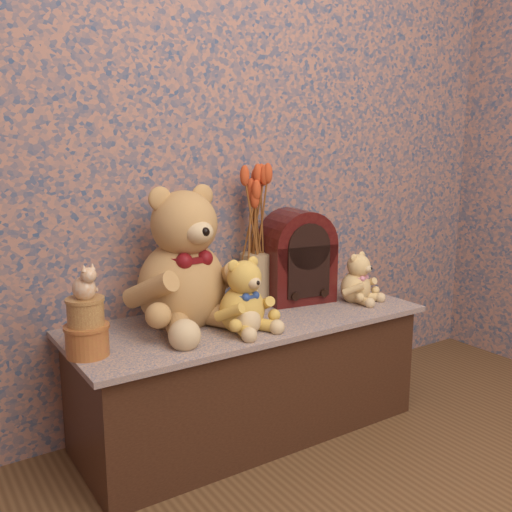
{
  "coord_description": "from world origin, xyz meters",
  "views": [
    {
      "loc": [
        -1.08,
        -0.45,
        1.09
      ],
      "look_at": [
        0.0,
        1.2,
        0.69
      ],
      "focal_mm": 40.09,
      "sensor_mm": 36.0,
      "label": 1
    }
  ],
  "objects_px": {
    "cathedral_radio": "(297,255)",
    "biscuit_tin_lower": "(87,341)",
    "teddy_medium": "(242,291)",
    "cat_figurine": "(84,281)",
    "ceramic_vase": "(255,278)",
    "teddy_small": "(356,275)",
    "teddy_large": "(181,251)"
  },
  "relations": [
    {
      "from": "biscuit_tin_lower",
      "to": "cat_figurine",
      "type": "bearing_deg",
      "value": 0.0
    },
    {
      "from": "teddy_small",
      "to": "cat_figurine",
      "type": "relative_size",
      "value": 1.93
    },
    {
      "from": "cathedral_radio",
      "to": "ceramic_vase",
      "type": "bearing_deg",
      "value": 172.81
    },
    {
      "from": "biscuit_tin_lower",
      "to": "teddy_large",
      "type": "bearing_deg",
      "value": 17.72
    },
    {
      "from": "cathedral_radio",
      "to": "biscuit_tin_lower",
      "type": "xyz_separation_m",
      "value": [
        -0.9,
        -0.15,
        -0.14
      ]
    },
    {
      "from": "teddy_small",
      "to": "cat_figurine",
      "type": "xyz_separation_m",
      "value": [
        -1.09,
        -0.0,
        0.13
      ]
    },
    {
      "from": "teddy_large",
      "to": "cathedral_radio",
      "type": "relative_size",
      "value": 1.42
    },
    {
      "from": "teddy_large",
      "to": "cat_figurine",
      "type": "distance_m",
      "value": 0.4
    },
    {
      "from": "ceramic_vase",
      "to": "cathedral_radio",
      "type": "bearing_deg",
      "value": -15.98
    },
    {
      "from": "ceramic_vase",
      "to": "cat_figurine",
      "type": "xyz_separation_m",
      "value": [
        -0.74,
        -0.2,
        0.13
      ]
    },
    {
      "from": "teddy_medium",
      "to": "ceramic_vase",
      "type": "relative_size",
      "value": 1.33
    },
    {
      "from": "ceramic_vase",
      "to": "biscuit_tin_lower",
      "type": "height_order",
      "value": "ceramic_vase"
    },
    {
      "from": "teddy_small",
      "to": "biscuit_tin_lower",
      "type": "relative_size",
      "value": 1.67
    },
    {
      "from": "teddy_medium",
      "to": "cathedral_radio",
      "type": "distance_m",
      "value": 0.43
    },
    {
      "from": "teddy_large",
      "to": "ceramic_vase",
      "type": "xyz_separation_m",
      "value": [
        0.36,
        0.08,
        -0.16
      ]
    },
    {
      "from": "teddy_small",
      "to": "cathedral_radio",
      "type": "bearing_deg",
      "value": 122.82
    },
    {
      "from": "teddy_small",
      "to": "cathedral_radio",
      "type": "relative_size",
      "value": 0.58
    },
    {
      "from": "teddy_small",
      "to": "ceramic_vase",
      "type": "distance_m",
      "value": 0.41
    },
    {
      "from": "cathedral_radio",
      "to": "cat_figurine",
      "type": "relative_size",
      "value": 3.32
    },
    {
      "from": "teddy_small",
      "to": "cathedral_radio",
      "type": "distance_m",
      "value": 0.25
    },
    {
      "from": "biscuit_tin_lower",
      "to": "cat_figurine",
      "type": "distance_m",
      "value": 0.19
    },
    {
      "from": "biscuit_tin_lower",
      "to": "cathedral_radio",
      "type": "bearing_deg",
      "value": 9.31
    },
    {
      "from": "cathedral_radio",
      "to": "biscuit_tin_lower",
      "type": "relative_size",
      "value": 2.88
    },
    {
      "from": "teddy_medium",
      "to": "cat_figurine",
      "type": "relative_size",
      "value": 2.42
    },
    {
      "from": "ceramic_vase",
      "to": "cat_figurine",
      "type": "relative_size",
      "value": 1.82
    },
    {
      "from": "teddy_medium",
      "to": "teddy_small",
      "type": "distance_m",
      "value": 0.58
    },
    {
      "from": "teddy_large",
      "to": "biscuit_tin_lower",
      "type": "bearing_deg",
      "value": -166.51
    },
    {
      "from": "teddy_medium",
      "to": "ceramic_vase",
      "type": "xyz_separation_m",
      "value": [
        0.21,
        0.24,
        -0.03
      ]
    },
    {
      "from": "teddy_small",
      "to": "biscuit_tin_lower",
      "type": "bearing_deg",
      "value": 160.19
    },
    {
      "from": "teddy_small",
      "to": "cat_figurine",
      "type": "distance_m",
      "value": 1.1
    },
    {
      "from": "teddy_medium",
      "to": "cathedral_radio",
      "type": "bearing_deg",
      "value": 19.57
    },
    {
      "from": "teddy_medium",
      "to": "cat_figurine",
      "type": "xyz_separation_m",
      "value": [
        -0.52,
        0.05,
        0.1
      ]
    }
  ]
}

